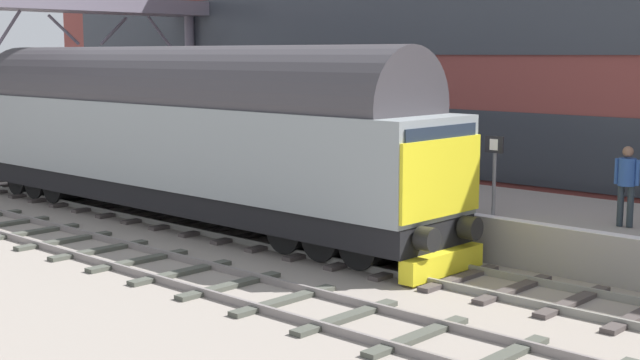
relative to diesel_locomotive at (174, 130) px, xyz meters
name	(u,v)px	position (x,y,z in m)	size (l,w,h in m)	color
ground_plane	(325,252)	(0.00, -5.50, -2.48)	(140.00, 140.00, 0.00)	gray
track_main	(325,250)	(0.00, -5.50, -2.42)	(2.50, 60.00, 0.15)	gray
track_adjacent_west	(205,278)	(-3.52, -5.50, -2.42)	(2.50, 60.00, 0.15)	gray
station_platform	(420,210)	(3.60, -5.50, -1.98)	(4.00, 44.00, 1.01)	gray
station_building	(494,28)	(8.75, -4.33, 2.78)	(4.18, 41.69, 10.52)	brown
diesel_locomotive	(174,130)	(0.00, 0.00, 0.00)	(2.74, 17.78, 4.68)	black
platform_number_sign	(494,162)	(1.92, -8.70, -0.32)	(0.10, 0.44, 1.72)	slate
waiting_passenger	(627,179)	(2.62, -11.36, -0.49)	(0.37, 0.51, 1.64)	#232C33
overhead_footbridge	(36,13)	(0.29, 7.39, 3.29)	(12.82, 2.00, 6.36)	slate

